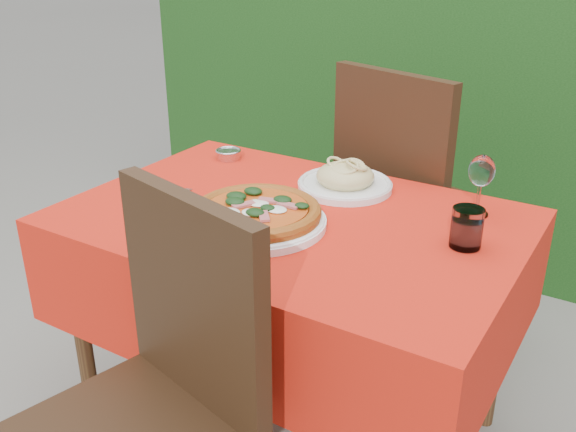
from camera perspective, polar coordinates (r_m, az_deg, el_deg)
The scene contains 11 objects.
ground at distance 2.21m, azimuth 0.25°, elevation -17.89°, with size 60.00×60.00×0.00m, color #645F5A.
hedge at distance 3.13m, azimuth 15.65°, elevation 12.85°, with size 3.20×0.55×1.78m.
dining_table at distance 1.87m, azimuth 0.28°, elevation -4.14°, with size 1.26×0.86×0.75m.
chair_near at distance 1.46m, azimuth -11.57°, elevation -14.99°, with size 0.55×0.55×0.99m.
chair_far at distance 2.35m, azimuth 10.58°, elevation 1.98°, with size 0.60×0.60×1.06m.
pizza_plate at distance 1.72m, azimuth -2.80°, elevation 0.09°, with size 0.40×0.40×0.07m.
pasta_plate at distance 1.98m, azimuth 5.10°, elevation 3.22°, with size 0.29×0.29×0.08m.
water_glass at distance 1.66m, azimuth 15.58°, elevation -1.19°, with size 0.08×0.08×0.10m.
wine_glass at distance 1.83m, azimuth 16.82°, elevation 3.65°, with size 0.07×0.07×0.18m.
fork at distance 1.91m, azimuth -10.29°, elevation 1.25°, with size 0.02×0.19×0.01m, color silver.
steel_ramekin at distance 2.25m, azimuth -5.32°, elevation 5.44°, with size 0.08×0.08×0.03m, color silver.
Camera 1 is at (0.85, -1.40, 1.48)m, focal length 40.00 mm.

